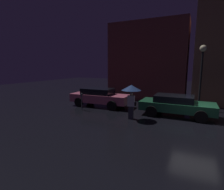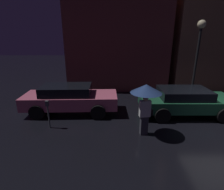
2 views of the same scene
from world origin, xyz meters
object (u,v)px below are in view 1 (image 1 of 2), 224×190
parked_car_pink (99,97)px  street_lamp_near (202,64)px  parked_car_green (176,105)px  pedestrian_with_umbrella (131,91)px  parking_meter (82,100)px

parked_car_pink → street_lamp_near: size_ratio=1.02×
parked_car_green → pedestrian_with_umbrella: pedestrian_with_umbrella is taller
pedestrian_with_umbrella → street_lamp_near: 5.86m
parked_car_green → street_lamp_near: (1.34, 2.34, 2.60)m
pedestrian_with_umbrella → street_lamp_near: bearing=40.6°
pedestrian_with_umbrella → street_lamp_near: street_lamp_near is taller
parked_car_pink → street_lamp_near: bearing=14.9°
pedestrian_with_umbrella → parking_meter: 4.07m
pedestrian_with_umbrella → street_lamp_near: (3.70, 4.23, 1.63)m
pedestrian_with_umbrella → parking_meter: size_ratio=1.68×
parking_meter → parked_car_pink: bearing=71.6°
parked_car_green → street_lamp_near: size_ratio=0.98×
parked_car_green → parking_meter: parked_car_green is taller
parked_car_pink → pedestrian_with_umbrella: size_ratio=2.26×
parked_car_green → pedestrian_with_umbrella: 3.17m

